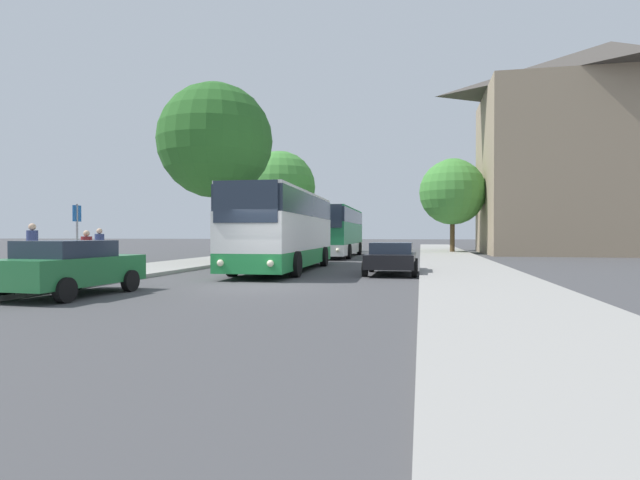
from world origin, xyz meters
TOP-DOWN VIEW (x-y plane):
  - ground_plane at (0.00, 0.00)m, footprint 300.00×300.00m
  - sidewalk_left at (-7.00, 0.00)m, footprint 4.00×120.00m
  - sidewalk_right at (7.00, 0.00)m, footprint 4.00×120.00m
  - building_right_background at (20.19, 29.72)m, footprint 19.79×12.43m
  - bus_front at (-0.98, 6.85)m, footprint 3.07×11.34m
  - bus_middle at (-0.94, 21.19)m, footprint 3.00×12.15m
  - parked_car_left_curb at (-4.12, -3.16)m, footprint 2.23×4.11m
  - parked_car_right_near at (3.88, 5.69)m, footprint 2.10×3.97m
  - bus_stop_sign at (-7.46, 1.48)m, footprint 0.08×0.45m
  - pedestrian_waiting_near at (-8.00, -0.08)m, footprint 0.36×0.36m
  - pedestrian_waiting_far at (-6.18, 0.29)m, footprint 0.36×0.36m
  - pedestrian_walking_back at (-7.62, 3.03)m, footprint 0.36×0.36m
  - tree_left_near at (-7.98, 30.41)m, footprint 6.71×6.71m
  - tree_left_far at (-5.96, 10.73)m, footprint 6.23×6.23m
  - tree_right_near at (7.70, 29.26)m, footprint 5.59×5.59m
  - tree_right_mid at (8.14, 35.99)m, footprint 5.14×5.14m

SIDE VIEW (x-z plane):
  - ground_plane at x=0.00m, z-range 0.00..0.00m
  - sidewalk_left at x=-7.00m, z-range 0.00..0.15m
  - sidewalk_right at x=7.00m, z-range 0.00..0.15m
  - parked_car_right_near at x=3.88m, z-range 0.05..1.35m
  - parked_car_left_curb at x=-4.12m, z-range 0.04..1.52m
  - pedestrian_waiting_far at x=-6.18m, z-range 0.15..1.78m
  - pedestrian_walking_back at x=-7.62m, z-range 0.16..1.89m
  - pedestrian_waiting_near at x=-8.00m, z-range 0.17..2.04m
  - bus_stop_sign at x=-7.46m, z-range 0.46..3.08m
  - bus_front at x=-0.98m, z-range 0.12..3.62m
  - bus_middle at x=-0.94m, z-range 0.12..3.63m
  - tree_right_near at x=7.70m, z-range 1.30..9.20m
  - tree_left_near at x=-7.98m, z-range 1.44..10.74m
  - tree_right_mid at x=8.14m, z-range 2.04..11.02m
  - tree_left_far at x=-5.96m, z-range 1.88..11.59m
  - building_right_background at x=20.19m, z-range 0.00..17.33m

